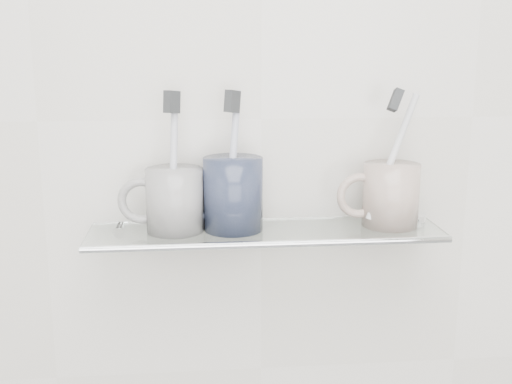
{
  "coord_description": "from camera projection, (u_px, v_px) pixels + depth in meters",
  "views": [
    {
      "loc": [
        -0.1,
        0.17,
        1.36
      ],
      "look_at": [
        -0.01,
        1.04,
        1.16
      ],
      "focal_mm": 45.0,
      "sensor_mm": 36.0,
      "label": 1
    }
  ],
  "objects": [
    {
      "name": "toothbrush_left",
      "position": [
        174.0,
        160.0,
        0.88
      ],
      "size": [
        0.02,
        0.04,
        0.19
      ],
      "primitive_type": "cylinder",
      "rotation": [
        -0.12,
        -0.04,
        -0.65
      ],
      "color": "#B6B9CD",
      "rests_on": "mug_left"
    },
    {
      "name": "mug_right",
      "position": [
        391.0,
        195.0,
        0.92
      ],
      "size": [
        0.09,
        0.09,
        0.09
      ],
      "primitive_type": "cylinder",
      "rotation": [
        0.0,
        0.0,
        0.2
      ],
      "color": "silver",
      "rests_on": "shelf_glass"
    },
    {
      "name": "shelf_glass",
      "position": [
        266.0,
        232.0,
        0.91
      ],
      "size": [
        0.5,
        0.12,
        0.01
      ],
      "primitive_type": "cube",
      "color": "silver",
      "rests_on": "wall_back"
    },
    {
      "name": "toothbrush_center",
      "position": [
        233.0,
        159.0,
        0.89
      ],
      "size": [
        0.03,
        0.04,
        0.19
      ],
      "primitive_type": "cylinder",
      "rotation": [
        -0.15,
        -0.0,
        -0.65
      ],
      "color": "#AAB2CF",
      "rests_on": "mug_center"
    },
    {
      "name": "mug_left",
      "position": [
        175.0,
        200.0,
        0.89
      ],
      "size": [
        0.1,
        0.1,
        0.09
      ],
      "primitive_type": "cylinder",
      "rotation": [
        0.0,
        0.0,
        0.22
      ],
      "color": "silver",
      "rests_on": "shelf_glass"
    },
    {
      "name": "wall_back",
      "position": [
        261.0,
        119.0,
        0.94
      ],
      "size": [
        2.5,
        0.0,
        2.5
      ],
      "primitive_type": "plane",
      "rotation": [
        1.57,
        0.0,
        0.0
      ],
      "color": "beige",
      "rests_on": "ground"
    },
    {
      "name": "mug_center",
      "position": [
        233.0,
        194.0,
        0.9
      ],
      "size": [
        0.1,
        0.1,
        0.1
      ],
      "primitive_type": "cylinder",
      "rotation": [
        0.0,
        0.0,
        0.27
      ],
      "color": "#1B2235",
      "rests_on": "shelf_glass"
    },
    {
      "name": "mug_right_handle",
      "position": [
        359.0,
        196.0,
        0.92
      ],
      "size": [
        0.07,
        0.01,
        0.07
      ],
      "primitive_type": "torus",
      "rotation": [
        1.57,
        0.0,
        0.0
      ],
      "color": "silver",
      "rests_on": "mug_right"
    },
    {
      "name": "bracket_right",
      "position": [
        399.0,
        227.0,
        0.98
      ],
      "size": [
        0.02,
        0.03,
        0.02
      ],
      "primitive_type": "cylinder",
      "rotation": [
        1.57,
        0.0,
        0.0
      ],
      "color": "silver",
      "rests_on": "wall_back"
    },
    {
      "name": "bristles_right",
      "position": [
        396.0,
        100.0,
        0.89
      ],
      "size": [
        0.02,
        0.03,
        0.04
      ],
      "primitive_type": "cube",
      "rotation": [
        -0.25,
        0.35,
        -0.2
      ],
      "color": "#292B2D",
      "rests_on": "toothbrush_right"
    },
    {
      "name": "mug_center_handle",
      "position": [
        199.0,
        195.0,
        0.9
      ],
      "size": [
        0.07,
        0.01,
        0.07
      ],
      "primitive_type": "torus",
      "rotation": [
        1.57,
        0.0,
        0.0
      ],
      "color": "#1B2235",
      "rests_on": "mug_center"
    },
    {
      "name": "chrome_cap",
      "position": [
        412.0,
        219.0,
        0.93
      ],
      "size": [
        0.04,
        0.04,
        0.02
      ],
      "primitive_type": "cylinder",
      "color": "silver",
      "rests_on": "shelf_glass"
    },
    {
      "name": "toothbrush_right",
      "position": [
        393.0,
        157.0,
        0.91
      ],
      "size": [
        0.08,
        0.05,
        0.18
      ],
      "primitive_type": "cylinder",
      "rotation": [
        -0.25,
        0.35,
        -0.2
      ],
      "color": "silver",
      "rests_on": "mug_right"
    },
    {
      "name": "shelf_rail",
      "position": [
        270.0,
        244.0,
        0.86
      ],
      "size": [
        0.5,
        0.01,
        0.01
      ],
      "primitive_type": "cylinder",
      "rotation": [
        0.0,
        1.57,
        0.0
      ],
      "color": "silver",
      "rests_on": "shelf_glass"
    },
    {
      "name": "bristles_left",
      "position": [
        172.0,
        102.0,
        0.86
      ],
      "size": [
        0.02,
        0.03,
        0.03
      ],
      "primitive_type": "cube",
      "rotation": [
        -0.12,
        -0.04,
        -0.65
      ],
      "color": "#292B2D",
      "rests_on": "toothbrush_left"
    },
    {
      "name": "bristles_center",
      "position": [
        232.0,
        101.0,
        0.87
      ],
      "size": [
        0.03,
        0.03,
        0.03
      ],
      "primitive_type": "cube",
      "rotation": [
        -0.15,
        -0.0,
        -0.65
      ],
      "color": "#292B2D",
      "rests_on": "toothbrush_center"
    },
    {
      "name": "bracket_left",
      "position": [
        120.0,
        234.0,
        0.94
      ],
      "size": [
        0.02,
        0.03,
        0.02
      ],
      "primitive_type": "cylinder",
      "rotation": [
        1.57,
        0.0,
        0.0
      ],
      "color": "silver",
      "rests_on": "wall_back"
    },
    {
      "name": "mug_left_handle",
      "position": [
        141.0,
        201.0,
        0.89
      ],
      "size": [
        0.07,
        0.01,
        0.07
      ],
      "primitive_type": "torus",
      "rotation": [
        1.57,
        0.0,
        0.0
      ],
      "color": "silver",
      "rests_on": "mug_left"
    }
  ]
}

